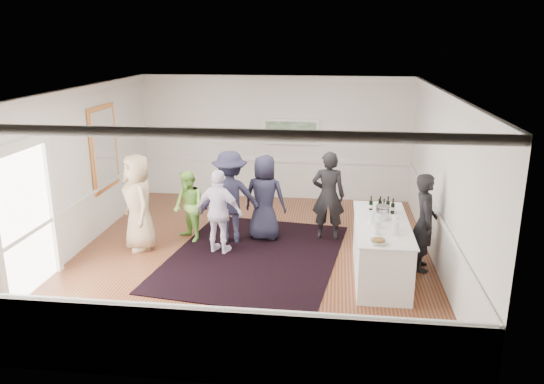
# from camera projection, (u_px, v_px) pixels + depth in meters

# --- Properties ---
(floor) EXTENTS (8.00, 8.00, 0.00)m
(floor) POSITION_uv_depth(u_px,v_px,m) (252.00, 256.00, 10.41)
(floor) COLOR brown
(floor) RESTS_ON ground
(ceiling) EXTENTS (7.00, 8.00, 0.02)m
(ceiling) POSITION_uv_depth(u_px,v_px,m) (251.00, 91.00, 9.50)
(ceiling) COLOR white
(ceiling) RESTS_ON wall_back
(wall_left) EXTENTS (0.02, 8.00, 3.20)m
(wall_left) POSITION_uv_depth(u_px,v_px,m) (75.00, 171.00, 10.36)
(wall_left) COLOR white
(wall_left) RESTS_ON floor
(wall_right) EXTENTS (0.02, 8.00, 3.20)m
(wall_right) POSITION_uv_depth(u_px,v_px,m) (443.00, 183.00, 9.56)
(wall_right) COLOR white
(wall_right) RESTS_ON floor
(wall_back) EXTENTS (7.00, 0.02, 3.20)m
(wall_back) POSITION_uv_depth(u_px,v_px,m) (276.00, 138.00, 13.77)
(wall_back) COLOR white
(wall_back) RESTS_ON floor
(wall_front) EXTENTS (7.00, 0.02, 3.20)m
(wall_front) POSITION_uv_depth(u_px,v_px,m) (198.00, 264.00, 6.15)
(wall_front) COLOR white
(wall_front) RESTS_ON floor
(wainscoting) EXTENTS (7.00, 8.00, 1.00)m
(wainscoting) POSITION_uv_depth(u_px,v_px,m) (252.00, 232.00, 10.27)
(wainscoting) COLOR white
(wainscoting) RESTS_ON floor
(mirror) EXTENTS (0.05, 1.25, 1.85)m
(mirror) POSITION_uv_depth(u_px,v_px,m) (104.00, 148.00, 11.53)
(mirror) COLOR #ED9345
(mirror) RESTS_ON wall_left
(doorway) EXTENTS (0.10, 1.78, 2.56)m
(doorway) POSITION_uv_depth(u_px,v_px,m) (24.00, 211.00, 8.59)
(doorway) COLOR white
(doorway) RESTS_ON wall_left
(landscape_painting) EXTENTS (1.44, 0.06, 0.66)m
(landscape_painting) POSITION_uv_depth(u_px,v_px,m) (291.00, 132.00, 13.62)
(landscape_painting) COLOR white
(landscape_painting) RESTS_ON wall_back
(area_rug) EXTENTS (3.67, 4.51, 0.02)m
(area_rug) POSITION_uv_depth(u_px,v_px,m) (254.00, 256.00, 10.37)
(area_rug) COLOR black
(area_rug) RESTS_ON floor
(serving_table) EXTENTS (0.94, 2.48, 1.00)m
(serving_table) POSITION_uv_depth(u_px,v_px,m) (381.00, 249.00, 9.43)
(serving_table) COLOR white
(serving_table) RESTS_ON floor
(bartender) EXTENTS (0.45, 0.67, 1.81)m
(bartender) POSITION_uv_depth(u_px,v_px,m) (425.00, 222.00, 9.59)
(bartender) COLOR black
(bartender) RESTS_ON floor
(guest_tan) EXTENTS (1.07, 1.13, 1.95)m
(guest_tan) POSITION_uv_depth(u_px,v_px,m) (138.00, 202.00, 10.51)
(guest_tan) COLOR tan
(guest_tan) RESTS_ON floor
(guest_green) EXTENTS (0.91, 0.91, 1.49)m
(guest_green) POSITION_uv_depth(u_px,v_px,m) (189.00, 206.00, 11.00)
(guest_green) COLOR #8AD153
(guest_green) RESTS_ON floor
(guest_lilac) EXTENTS (1.06, 0.67, 1.69)m
(guest_lilac) POSITION_uv_depth(u_px,v_px,m) (219.00, 212.00, 10.34)
(guest_lilac) COLOR white
(guest_lilac) RESTS_ON floor
(guest_dark_a) EXTENTS (1.38, 0.98, 1.93)m
(guest_dark_a) POSITION_uv_depth(u_px,v_px,m) (230.00, 197.00, 10.86)
(guest_dark_a) COLOR #1D1D31
(guest_dark_a) RESTS_ON floor
(guest_dark_b) EXTENTS (0.70, 0.46, 1.89)m
(guest_dark_b) POSITION_uv_depth(u_px,v_px,m) (328.00, 196.00, 11.03)
(guest_dark_b) COLOR black
(guest_dark_b) RESTS_ON floor
(guest_navy) EXTENTS (0.96, 0.70, 1.81)m
(guest_navy) POSITION_uv_depth(u_px,v_px,m) (265.00, 198.00, 11.04)
(guest_navy) COLOR #1D1D31
(guest_navy) RESTS_ON floor
(wine_bottles) EXTENTS (0.47, 0.25, 0.31)m
(wine_bottles) POSITION_uv_depth(u_px,v_px,m) (382.00, 205.00, 9.76)
(wine_bottles) COLOR black
(wine_bottles) RESTS_ON serving_table
(juice_pitchers) EXTENTS (0.49, 0.61, 0.24)m
(juice_pitchers) POSITION_uv_depth(u_px,v_px,m) (383.00, 223.00, 8.91)
(juice_pitchers) COLOR #65B33F
(juice_pitchers) RESTS_ON serving_table
(ice_bucket) EXTENTS (0.26, 0.26, 0.25)m
(ice_bucket) POSITION_uv_depth(u_px,v_px,m) (382.00, 213.00, 9.43)
(ice_bucket) COLOR silver
(ice_bucket) RESTS_ON serving_table
(nut_bowl) EXTENTS (0.28, 0.28, 0.07)m
(nut_bowl) POSITION_uv_depth(u_px,v_px,m) (379.00, 241.00, 8.33)
(nut_bowl) COLOR white
(nut_bowl) RESTS_ON serving_table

